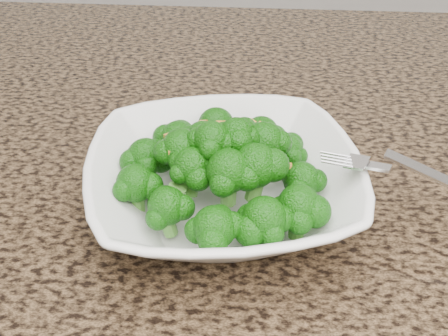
# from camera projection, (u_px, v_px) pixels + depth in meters

# --- Properties ---
(granite_counter) EXTENTS (1.64, 1.04, 0.03)m
(granite_counter) POSITION_uv_depth(u_px,v_px,m) (269.00, 182.00, 0.61)
(granite_counter) COLOR brown
(granite_counter) RESTS_ON cabinet
(bowl) EXTENTS (0.30, 0.30, 0.06)m
(bowl) POSITION_uv_depth(u_px,v_px,m) (224.00, 184.00, 0.53)
(bowl) COLOR white
(bowl) RESTS_ON granite_counter
(broccoli_pile) EXTENTS (0.22, 0.22, 0.07)m
(broccoli_pile) POSITION_uv_depth(u_px,v_px,m) (224.00, 125.00, 0.49)
(broccoli_pile) COLOR #145F0A
(broccoli_pile) RESTS_ON bowl
(garlic_topping) EXTENTS (0.13, 0.13, 0.01)m
(garlic_topping) POSITION_uv_depth(u_px,v_px,m) (224.00, 88.00, 0.47)
(garlic_topping) COLOR gold
(garlic_topping) RESTS_ON broccoli_pile
(fork) EXTENTS (0.18, 0.10, 0.01)m
(fork) POSITION_uv_depth(u_px,v_px,m) (383.00, 167.00, 0.49)
(fork) COLOR silver
(fork) RESTS_ON bowl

